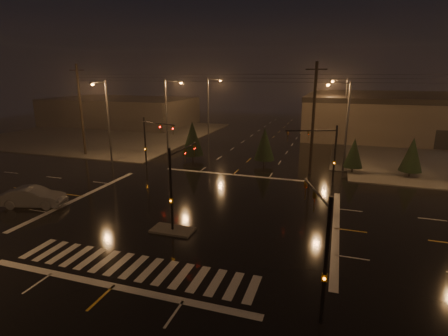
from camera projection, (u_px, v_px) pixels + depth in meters
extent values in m
plane|color=black|center=(195.00, 211.00, 28.39)|extent=(140.00, 140.00, 0.00)
cube|color=#4A4742|center=(108.00, 133.00, 64.88)|extent=(36.00, 36.00, 0.12)
cube|color=#4A4742|center=(173.00, 230.00, 24.70)|extent=(3.00, 1.60, 0.15)
cube|color=beige|center=(134.00, 267.00, 20.13)|extent=(15.00, 2.60, 0.01)
cube|color=beige|center=(113.00, 286.00, 18.30)|extent=(16.00, 0.50, 0.01)
cube|color=beige|center=(233.00, 175.00, 38.49)|extent=(16.00, 0.50, 0.01)
cube|color=#46403D|center=(121.00, 111.00, 76.67)|extent=(30.00, 18.00, 5.60)
cylinder|color=black|center=(171.00, 191.00, 23.94)|extent=(0.18, 0.18, 6.00)
cylinder|color=black|center=(184.00, 149.00, 25.35)|extent=(0.12, 4.50, 0.12)
imported|color=#594707|center=(194.00, 144.00, 27.22)|extent=(0.16, 0.20, 1.00)
cube|color=#594707|center=(171.00, 200.00, 24.12)|extent=(0.25, 0.18, 0.35)
cylinder|color=black|center=(335.00, 156.00, 34.11)|extent=(0.18, 0.18, 6.00)
cylinder|color=black|center=(311.00, 131.00, 33.37)|extent=(4.74, 1.82, 0.12)
imported|color=#594707|center=(288.00, 131.00, 33.31)|extent=(0.24, 0.22, 1.00)
cube|color=#594707|center=(334.00, 163.00, 34.29)|extent=(0.25, 0.18, 0.35)
cylinder|color=black|center=(145.00, 143.00, 40.38)|extent=(0.18, 0.18, 6.00)
cylinder|color=black|center=(159.00, 123.00, 38.24)|extent=(4.74, 1.82, 0.12)
imported|color=#594707|center=(173.00, 126.00, 36.92)|extent=(0.24, 0.22, 1.00)
cube|color=#594707|center=(146.00, 149.00, 40.57)|extent=(0.25, 0.18, 0.35)
cylinder|color=black|center=(326.00, 263.00, 14.83)|extent=(0.18, 0.18, 6.00)
cylinder|color=black|center=(316.00, 192.00, 16.11)|extent=(1.48, 3.80, 0.12)
imported|color=#594707|center=(306.00, 181.00, 17.86)|extent=(0.22, 0.24, 1.00)
cube|color=#594707|center=(324.00, 277.00, 15.02)|extent=(0.25, 0.18, 0.35)
cylinder|color=#38383A|center=(167.00, 118.00, 47.04)|extent=(0.24, 0.24, 10.00)
cylinder|color=#38383A|center=(173.00, 81.00, 45.43)|extent=(2.40, 0.14, 0.14)
cube|color=#38383A|center=(181.00, 82.00, 45.11)|extent=(0.70, 0.30, 0.18)
sphere|color=orange|center=(181.00, 83.00, 45.15)|extent=(0.32, 0.32, 0.32)
cylinder|color=#38383A|center=(208.00, 107.00, 61.73)|extent=(0.24, 0.24, 10.00)
cylinder|color=#38383A|center=(214.00, 79.00, 60.11)|extent=(2.40, 0.14, 0.14)
cube|color=#38383A|center=(220.00, 80.00, 59.79)|extent=(0.70, 0.30, 0.18)
sphere|color=orange|center=(220.00, 81.00, 59.83)|extent=(0.32, 0.32, 0.32)
cylinder|color=#38383A|center=(347.00, 128.00, 38.33)|extent=(0.24, 0.24, 10.00)
cylinder|color=#38383A|center=(339.00, 83.00, 37.43)|extent=(2.40, 0.14, 0.14)
cube|color=#38383A|center=(328.00, 83.00, 37.77)|extent=(0.70, 0.30, 0.18)
sphere|color=orange|center=(328.00, 85.00, 37.81)|extent=(0.32, 0.32, 0.32)
cylinder|color=#38383A|center=(345.00, 110.00, 56.68)|extent=(0.24, 0.24, 10.00)
cylinder|color=#38383A|center=(340.00, 80.00, 55.79)|extent=(2.40, 0.14, 0.14)
cube|color=#38383A|center=(333.00, 80.00, 56.13)|extent=(0.70, 0.30, 0.18)
sphere|color=orange|center=(333.00, 81.00, 56.16)|extent=(0.32, 0.32, 0.32)
cylinder|color=#38383A|center=(109.00, 123.00, 42.42)|extent=(0.24, 0.24, 10.00)
cylinder|color=#38383A|center=(99.00, 82.00, 40.07)|extent=(0.14, 2.40, 0.14)
cube|color=#38383A|center=(92.00, 83.00, 39.07)|extent=(0.30, 0.70, 0.18)
sphere|color=orange|center=(92.00, 84.00, 39.10)|extent=(0.32, 0.32, 0.32)
cylinder|color=black|center=(81.00, 111.00, 46.25)|extent=(0.32, 0.32, 12.00)
cube|color=black|center=(77.00, 70.00, 44.89)|extent=(2.20, 0.12, 0.12)
cylinder|color=black|center=(313.00, 120.00, 37.28)|extent=(0.32, 0.32, 12.00)
cube|color=black|center=(317.00, 69.00, 35.92)|extent=(2.20, 0.12, 0.12)
cylinder|color=black|center=(352.00, 170.00, 39.04)|extent=(0.18, 0.18, 0.70)
cone|color=black|center=(354.00, 153.00, 38.53)|extent=(2.08, 2.08, 3.24)
cylinder|color=black|center=(409.00, 174.00, 37.47)|extent=(0.18, 0.18, 0.70)
cone|color=black|center=(412.00, 154.00, 36.90)|extent=(2.32, 2.32, 3.63)
cylinder|color=black|center=(193.00, 157.00, 44.88)|extent=(0.18, 0.18, 0.70)
cone|color=black|center=(192.00, 138.00, 44.22)|extent=(2.74, 2.74, 4.28)
cylinder|color=black|center=(264.00, 162.00, 42.41)|extent=(0.18, 0.18, 0.70)
cone|color=black|center=(265.00, 144.00, 41.81)|extent=(2.47, 2.47, 3.87)
imported|color=slate|center=(33.00, 197.00, 29.05)|extent=(5.39, 3.12, 1.68)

